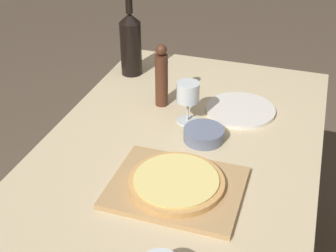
% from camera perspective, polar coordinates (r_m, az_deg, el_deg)
% --- Properties ---
extents(dining_table, '(0.89, 1.39, 0.77)m').
position_cam_1_polar(dining_table, '(1.58, 1.38, -5.39)').
color(dining_table, '#CCB78E').
rests_on(dining_table, ground_plane).
extents(cutting_board, '(0.37, 0.29, 0.02)m').
position_cam_1_polar(cutting_board, '(1.34, 1.01, -7.50)').
color(cutting_board, tan).
rests_on(cutting_board, dining_table).
extents(pizza, '(0.27, 0.27, 0.02)m').
position_cam_1_polar(pizza, '(1.33, 1.02, -6.83)').
color(pizza, tan).
rests_on(pizza, cutting_board).
extents(wine_bottle, '(0.09, 0.09, 0.34)m').
position_cam_1_polar(wine_bottle, '(1.94, -4.57, 10.07)').
color(wine_bottle, black).
rests_on(wine_bottle, dining_table).
extents(pepper_mill, '(0.05, 0.05, 0.24)m').
position_cam_1_polar(pepper_mill, '(1.70, -0.80, 6.01)').
color(pepper_mill, '#4C2819').
rests_on(pepper_mill, dining_table).
extents(wine_glass, '(0.08, 0.08, 0.15)m').
position_cam_1_polar(wine_glass, '(1.59, 2.45, 3.93)').
color(wine_glass, silver).
rests_on(wine_glass, dining_table).
extents(small_bowl, '(0.13, 0.13, 0.04)m').
position_cam_1_polar(small_bowl, '(1.54, 4.38, -1.03)').
color(small_bowl, slate).
rests_on(small_bowl, dining_table).
extents(dinner_plate, '(0.25, 0.25, 0.01)m').
position_cam_1_polar(dinner_plate, '(1.72, 8.82, 1.97)').
color(dinner_plate, silver).
rests_on(dinner_plate, dining_table).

